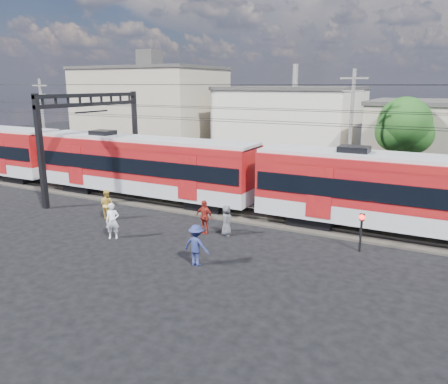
{
  "coord_description": "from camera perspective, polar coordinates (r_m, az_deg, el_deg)",
  "views": [
    {
      "loc": [
        12.01,
        -14.59,
        7.54
      ],
      "look_at": [
        1.77,
        5.0,
        2.06
      ],
      "focal_mm": 35.0,
      "sensor_mm": 36.0,
      "label": 1
    }
  ],
  "objects": [
    {
      "name": "track_bed",
      "position": [
        26.65,
        -0.37,
        -2.37
      ],
      "size": [
        70.0,
        3.4,
        0.12
      ],
      "primitive_type": "cube",
      "color": "#2D2823",
      "rests_on": "ground"
    },
    {
      "name": "catenary",
      "position": [
        30.7,
        -14.98,
        8.98
      ],
      "size": [
        70.0,
        9.3,
        7.52
      ],
      "color": "black",
      "rests_on": "ground"
    },
    {
      "name": "tree_near",
      "position": [
        32.93,
        22.8,
        7.84
      ],
      "size": [
        3.82,
        3.64,
        6.72
      ],
      "color": "#382619",
      "rests_on": "ground"
    },
    {
      "name": "pedestrian_c",
      "position": [
        18.65,
        -3.63,
        -6.95
      ],
      "size": [
        1.19,
        0.71,
        1.8
      ],
      "primitive_type": "imported",
      "rotation": [
        0.0,
        0.0,
        3.1
      ],
      "color": "navy",
      "rests_on": "ground"
    },
    {
      "name": "pedestrian_e",
      "position": [
        22.23,
        0.32,
        -3.73
      ],
      "size": [
        0.64,
        0.86,
        1.59
      ],
      "primitive_type": "imported",
      "rotation": [
        0.0,
        0.0,
        1.76
      ],
      "color": "#4E4E53",
      "rests_on": "ground"
    },
    {
      "name": "pedestrian_b",
      "position": [
        25.82,
        -15.04,
        -1.57
      ],
      "size": [
        0.83,
        0.65,
        1.7
      ],
      "primitive_type": "imported",
      "rotation": [
        0.0,
        0.0,
        3.14
      ],
      "color": "gold",
      "rests_on": "ground"
    },
    {
      "name": "rail_far",
      "position": [
        27.26,
        0.36,
        -1.73
      ],
      "size": [
        70.0,
        0.12,
        0.12
      ],
      "primitive_type": "cube",
      "color": "#59544C",
      "rests_on": "track_bed"
    },
    {
      "name": "rail_near",
      "position": [
        25.99,
        -1.15,
        -2.52
      ],
      "size": [
        70.0,
        0.12,
        0.12
      ],
      "primitive_type": "cube",
      "color": "#59544C",
      "rests_on": "track_bed"
    },
    {
      "name": "pedestrian_a",
      "position": [
        22.48,
        -14.36,
        -3.69
      ],
      "size": [
        0.79,
        0.72,
        1.81
      ],
      "primitive_type": "imported",
      "rotation": [
        0.0,
        0.0,
        0.56
      ],
      "color": "white",
      "rests_on": "ground"
    },
    {
      "name": "ground",
      "position": [
        20.34,
        -11.11,
        -8.1
      ],
      "size": [
        120.0,
        120.0,
        0.0
      ],
      "primitive_type": "plane",
      "color": "black",
      "rests_on": "ground"
    },
    {
      "name": "utility_pole_west",
      "position": [
        44.55,
        -22.55,
        8.68
      ],
      "size": [
        1.8,
        0.24,
        8.0
      ],
      "color": "slate",
      "rests_on": "ground"
    },
    {
      "name": "utility_pole_mid",
      "position": [
        30.34,
        16.2,
        7.7
      ],
      "size": [
        1.8,
        0.24,
        8.5
      ],
      "color": "slate",
      "rests_on": "ground"
    },
    {
      "name": "commuter_train",
      "position": [
        29.17,
        -10.38,
        3.56
      ],
      "size": [
        50.3,
        3.08,
        4.17
      ],
      "color": "black",
      "rests_on": "ground"
    },
    {
      "name": "pedestrian_d",
      "position": [
        22.53,
        -2.61,
        -3.26
      ],
      "size": [
        1.09,
        0.56,
        1.77
      ],
      "primitive_type": "imported",
      "rotation": [
        0.0,
        0.0,
        -0.13
      ],
      "color": "maroon",
      "rests_on": "ground"
    },
    {
      "name": "building_midwest",
      "position": [
        44.06,
        9.06,
        8.7
      ],
      "size": [
        12.24,
        12.24,
        7.3
      ],
      "color": "beige",
      "rests_on": "ground"
    },
    {
      "name": "building_west",
      "position": [
        48.36,
        -9.47,
        10.33
      ],
      "size": [
        14.28,
        10.2,
        9.3
      ],
      "color": "gray",
      "rests_on": "ground"
    },
    {
      "name": "crossing_signal",
      "position": [
        20.91,
        17.51,
        -4.18
      ],
      "size": [
        0.27,
        0.27,
        1.83
      ],
      "color": "black",
      "rests_on": "ground"
    }
  ]
}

